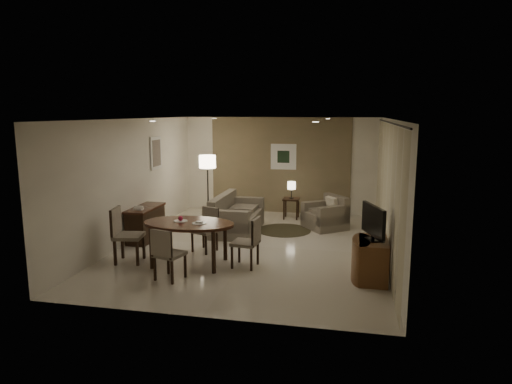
% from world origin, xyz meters
% --- Properties ---
extents(room_shell, '(5.50, 7.00, 2.70)m').
position_xyz_m(room_shell, '(0.00, 0.40, 1.35)').
color(room_shell, beige).
rests_on(room_shell, ground).
extents(taupe_accent, '(3.96, 0.03, 2.70)m').
position_xyz_m(taupe_accent, '(0.00, 3.48, 1.35)').
color(taupe_accent, '#78664A').
rests_on(taupe_accent, wall_back).
extents(curtain_wall, '(0.08, 6.70, 2.58)m').
position_xyz_m(curtain_wall, '(2.68, 0.00, 1.32)').
color(curtain_wall, beige).
rests_on(curtain_wall, wall_right).
extents(curtain_rod, '(0.03, 6.80, 0.03)m').
position_xyz_m(curtain_rod, '(2.68, 0.00, 2.64)').
color(curtain_rod, black).
rests_on(curtain_rod, wall_right).
extents(art_back_frame, '(0.72, 0.03, 0.72)m').
position_xyz_m(art_back_frame, '(0.10, 3.46, 1.60)').
color(art_back_frame, silver).
rests_on(art_back_frame, wall_back).
extents(art_back_canvas, '(0.34, 0.01, 0.34)m').
position_xyz_m(art_back_canvas, '(0.10, 3.44, 1.60)').
color(art_back_canvas, black).
rests_on(art_back_canvas, wall_back).
extents(art_left_frame, '(0.03, 0.60, 0.80)m').
position_xyz_m(art_left_frame, '(-2.72, 1.20, 1.85)').
color(art_left_frame, silver).
rests_on(art_left_frame, wall_left).
extents(art_left_canvas, '(0.01, 0.46, 0.64)m').
position_xyz_m(art_left_canvas, '(-2.71, 1.20, 1.85)').
color(art_left_canvas, gray).
rests_on(art_left_canvas, wall_left).
extents(downlight_nl, '(0.10, 0.10, 0.01)m').
position_xyz_m(downlight_nl, '(-1.40, -1.80, 2.69)').
color(downlight_nl, white).
rests_on(downlight_nl, ceiling).
extents(downlight_nr, '(0.10, 0.10, 0.01)m').
position_xyz_m(downlight_nr, '(1.40, -1.80, 2.69)').
color(downlight_nr, white).
rests_on(downlight_nr, ceiling).
extents(downlight_fl, '(0.10, 0.10, 0.01)m').
position_xyz_m(downlight_fl, '(-1.40, 1.80, 2.69)').
color(downlight_fl, white).
rests_on(downlight_fl, ceiling).
extents(downlight_fr, '(0.10, 0.10, 0.01)m').
position_xyz_m(downlight_fr, '(1.40, 1.80, 2.69)').
color(downlight_fr, white).
rests_on(downlight_fr, ceiling).
extents(console_desk, '(0.48, 1.20, 0.75)m').
position_xyz_m(console_desk, '(-2.49, 0.00, 0.38)').
color(console_desk, '#3F2214').
rests_on(console_desk, floor).
extents(telephone, '(0.20, 0.14, 0.09)m').
position_xyz_m(telephone, '(-2.49, -0.30, 0.80)').
color(telephone, white).
rests_on(telephone, console_desk).
extents(tv_cabinet, '(0.48, 0.90, 0.70)m').
position_xyz_m(tv_cabinet, '(2.40, -1.50, 0.35)').
color(tv_cabinet, brown).
rests_on(tv_cabinet, floor).
extents(flat_tv, '(0.36, 0.85, 0.60)m').
position_xyz_m(flat_tv, '(2.38, -1.50, 1.02)').
color(flat_tv, black).
rests_on(flat_tv, tv_cabinet).
extents(dining_table, '(1.72, 1.08, 0.81)m').
position_xyz_m(dining_table, '(-0.95, -1.38, 0.40)').
color(dining_table, '#3F2214').
rests_on(dining_table, floor).
extents(chair_near, '(0.55, 0.55, 0.92)m').
position_xyz_m(chair_near, '(-1.00, -2.19, 0.46)').
color(chair_near, gray).
rests_on(chair_near, floor).
extents(chair_far, '(0.56, 0.56, 0.89)m').
position_xyz_m(chair_far, '(-0.92, -0.55, 0.45)').
color(chair_far, gray).
rests_on(chair_far, floor).
extents(chair_left, '(0.59, 0.59, 1.06)m').
position_xyz_m(chair_left, '(-2.11, -1.50, 0.53)').
color(chair_left, gray).
rests_on(chair_left, floor).
extents(chair_right, '(0.50, 0.50, 0.94)m').
position_xyz_m(chair_right, '(0.11, -1.30, 0.47)').
color(chair_right, gray).
rests_on(chair_right, floor).
extents(plate_a, '(0.26, 0.26, 0.02)m').
position_xyz_m(plate_a, '(-1.13, -1.33, 0.82)').
color(plate_a, white).
rests_on(plate_a, dining_table).
extents(plate_b, '(0.26, 0.26, 0.02)m').
position_xyz_m(plate_b, '(-0.73, -1.43, 0.82)').
color(plate_b, white).
rests_on(plate_b, dining_table).
extents(fruit_apple, '(0.09, 0.09, 0.09)m').
position_xyz_m(fruit_apple, '(-1.13, -1.33, 0.87)').
color(fruit_apple, '#B61436').
rests_on(fruit_apple, plate_a).
extents(napkin, '(0.12, 0.08, 0.03)m').
position_xyz_m(napkin, '(-0.73, -1.43, 0.84)').
color(napkin, white).
rests_on(napkin, plate_b).
extents(round_rug, '(1.30, 1.30, 0.01)m').
position_xyz_m(round_rug, '(0.43, 1.45, 0.01)').
color(round_rug, '#433F25').
rests_on(round_rug, floor).
extents(sofa, '(1.87, 0.94, 0.88)m').
position_xyz_m(sofa, '(-0.65, 1.15, 0.44)').
color(sofa, gray).
rests_on(sofa, floor).
extents(armchair, '(1.22, 1.23, 0.80)m').
position_xyz_m(armchair, '(1.39, 1.86, 0.40)').
color(armchair, gray).
rests_on(armchair, floor).
extents(side_table, '(0.43, 0.43, 0.55)m').
position_xyz_m(side_table, '(0.43, 2.75, 0.28)').
color(side_table, black).
rests_on(side_table, floor).
extents(table_lamp, '(0.22, 0.22, 0.50)m').
position_xyz_m(table_lamp, '(0.43, 2.75, 0.80)').
color(table_lamp, '#FFEAC1').
rests_on(table_lamp, side_table).
extents(floor_lamp, '(0.44, 0.44, 1.73)m').
position_xyz_m(floor_lamp, '(-1.72, 2.15, 0.86)').
color(floor_lamp, '#FFE5B7').
rests_on(floor_lamp, floor).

